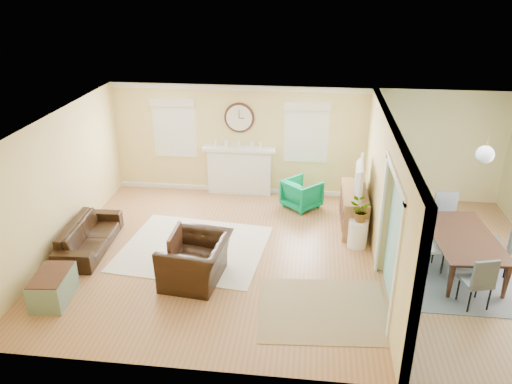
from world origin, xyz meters
TOP-DOWN VIEW (x-y plane):
  - floor at (0.00, 0.00)m, footprint 9.00×9.00m
  - wall_back at (0.00, 3.00)m, footprint 9.00×0.02m
  - wall_front at (0.00, -3.00)m, footprint 9.00×0.02m
  - wall_left at (-4.50, 0.00)m, footprint 0.02×6.00m
  - ceiling at (0.00, 0.00)m, footprint 9.00×6.00m
  - partition at (1.51, 0.28)m, footprint 0.17×6.00m
  - fireplace at (-1.50, 2.88)m, footprint 1.70×0.30m
  - wall_clock at (-1.50, 2.97)m, footprint 0.70×0.07m
  - window_left at (-3.05, 2.95)m, footprint 1.05×0.13m
  - window_right at (0.05, 2.95)m, footprint 1.05×0.13m
  - pendant at (3.00, 0.00)m, footprint 0.30×0.30m
  - rug_cream at (-2.00, 0.15)m, footprint 2.92×2.60m
  - rug_jute at (0.49, -1.49)m, footprint 2.17×1.83m
  - rug_grey at (2.95, 0.00)m, footprint 2.21×2.76m
  - sofa at (-3.99, -0.08)m, footprint 0.84×1.92m
  - eames_chair at (-1.70, -0.88)m, footprint 1.18×1.31m
  - green_chair at (0.01, 2.25)m, footprint 1.02×1.02m
  - trunk at (-3.89, -1.73)m, footprint 0.61×0.91m
  - credenza at (1.11, 1.47)m, footprint 0.50×1.48m
  - tv at (1.10, 1.47)m, footprint 0.24×1.13m
  - garden_stool at (1.15, 0.61)m, footprint 0.37×0.37m
  - potted_plant at (1.15, 0.61)m, footprint 0.48×0.45m
  - dining_table at (2.95, 0.00)m, footprint 1.24×2.03m
  - dining_chair_n at (2.88, 1.03)m, footprint 0.46×0.46m
  - dining_chair_s at (2.87, -1.08)m, footprint 0.51×0.51m
  - dining_chair_w at (2.36, -0.08)m, footprint 0.53×0.53m
  - dining_chair_e at (3.54, -0.01)m, footprint 0.49×0.49m

SIDE VIEW (x-z plane):
  - floor at x=0.00m, z-range 0.00..0.00m
  - rug_grey at x=2.95m, z-range 0.00..0.01m
  - rug_jute at x=0.49m, z-range 0.00..0.01m
  - rug_cream at x=-2.00m, z-range 0.00..0.01m
  - trunk at x=-3.89m, z-range 0.00..0.50m
  - garden_stool at x=1.15m, z-range 0.00..0.55m
  - sofa at x=-3.99m, z-range 0.00..0.55m
  - green_chair at x=0.01m, z-range 0.00..0.66m
  - dining_table at x=2.95m, z-range 0.00..0.68m
  - eames_chair at x=-1.70m, z-range 0.00..0.78m
  - credenza at x=1.11m, z-range 0.00..0.80m
  - dining_chair_e at x=3.54m, z-range 0.08..0.96m
  - dining_chair_s at x=2.87m, z-range 0.08..1.02m
  - dining_chair_w at x=2.36m, z-range 0.09..1.09m
  - dining_chair_n at x=2.88m, z-range 0.09..1.09m
  - fireplace at x=-1.50m, z-range 0.01..1.18m
  - potted_plant at x=1.15m, z-range 0.55..1.00m
  - tv at x=1.10m, z-range 0.80..1.45m
  - wall_back at x=0.00m, z-range 0.00..2.60m
  - wall_front at x=0.00m, z-range 0.00..2.60m
  - wall_left at x=-4.50m, z-range 0.00..2.60m
  - partition at x=1.51m, z-range 0.06..2.66m
  - window_left at x=-3.05m, z-range 0.95..2.37m
  - window_right at x=0.05m, z-range 0.95..2.37m
  - wall_clock at x=-1.50m, z-range 1.50..2.20m
  - pendant at x=3.00m, z-range 1.93..2.48m
  - ceiling at x=0.00m, z-range 2.59..2.61m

